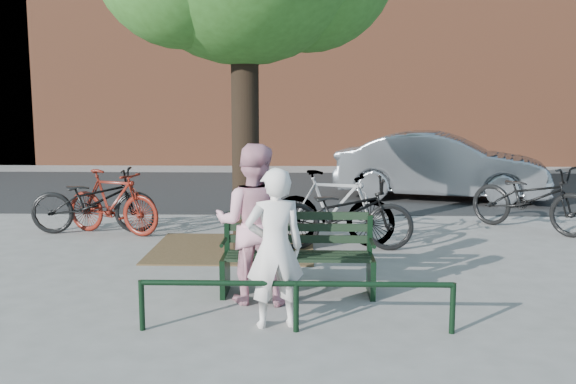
{
  "coord_description": "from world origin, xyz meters",
  "views": [
    {
      "loc": [
        0.1,
        -7.15,
        2.25
      ],
      "look_at": [
        -0.14,
        1.0,
        1.05
      ],
      "focal_mm": 40.0,
      "sensor_mm": 36.0,
      "label": 1
    }
  ],
  "objects_px": {
    "parked_car": "(441,166)",
    "bicycle_c": "(343,214)",
    "park_bench": "(298,252)",
    "litter_bin": "(267,224)",
    "person_left": "(275,248)",
    "person_right": "(253,224)"
  },
  "relations": [
    {
      "from": "parked_car",
      "to": "bicycle_c",
      "type": "bearing_deg",
      "value": 168.68
    },
    {
      "from": "park_bench",
      "to": "litter_bin",
      "type": "xyz_separation_m",
      "value": [
        -0.47,
        1.77,
        -0.02
      ]
    },
    {
      "from": "person_left",
      "to": "parked_car",
      "type": "xyz_separation_m",
      "value": [
        3.27,
        8.07,
        -0.04
      ]
    },
    {
      "from": "park_bench",
      "to": "litter_bin",
      "type": "bearing_deg",
      "value": 104.78
    },
    {
      "from": "park_bench",
      "to": "bicycle_c",
      "type": "distance_m",
      "value": 2.22
    },
    {
      "from": "person_right",
      "to": "park_bench",
      "type": "bearing_deg",
      "value": -140.16
    },
    {
      "from": "person_right",
      "to": "bicycle_c",
      "type": "bearing_deg",
      "value": -109.25
    },
    {
      "from": "park_bench",
      "to": "litter_bin",
      "type": "relative_size",
      "value": 1.93
    },
    {
      "from": "person_left",
      "to": "person_right",
      "type": "height_order",
      "value": "person_right"
    },
    {
      "from": "person_right",
      "to": "person_left",
      "type": "bearing_deg",
      "value": 114.79
    },
    {
      "from": "litter_bin",
      "to": "park_bench",
      "type": "bearing_deg",
      "value": -75.22
    },
    {
      "from": "bicycle_c",
      "to": "parked_car",
      "type": "bearing_deg",
      "value": -26.62
    },
    {
      "from": "person_right",
      "to": "parked_car",
      "type": "height_order",
      "value": "person_right"
    },
    {
      "from": "litter_bin",
      "to": "bicycle_c",
      "type": "bearing_deg",
      "value": 17.84
    },
    {
      "from": "person_right",
      "to": "parked_car",
      "type": "bearing_deg",
      "value": -110.62
    },
    {
      "from": "person_left",
      "to": "parked_car",
      "type": "bearing_deg",
      "value": -125.38
    },
    {
      "from": "bicycle_c",
      "to": "parked_car",
      "type": "distance_m",
      "value": 5.4
    },
    {
      "from": "person_left",
      "to": "bicycle_c",
      "type": "xyz_separation_m",
      "value": [
        0.85,
        3.25,
        -0.24
      ]
    },
    {
      "from": "person_left",
      "to": "bicycle_c",
      "type": "distance_m",
      "value": 3.37
    },
    {
      "from": "park_bench",
      "to": "bicycle_c",
      "type": "height_order",
      "value": "bicycle_c"
    },
    {
      "from": "litter_bin",
      "to": "parked_car",
      "type": "distance_m",
      "value": 6.27
    },
    {
      "from": "person_left",
      "to": "litter_bin",
      "type": "relative_size",
      "value": 1.76
    }
  ]
}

